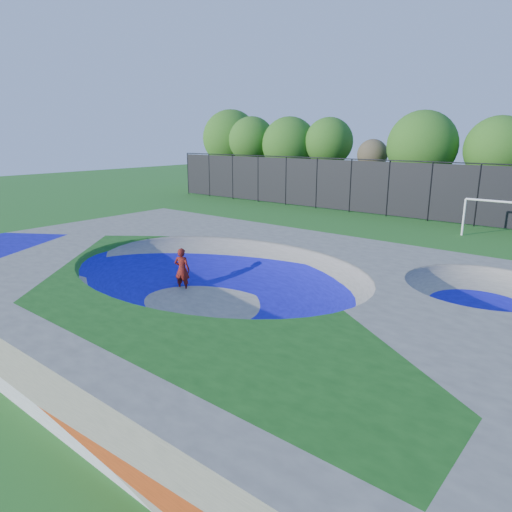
# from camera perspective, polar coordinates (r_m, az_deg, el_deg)

# --- Properties ---
(ground) EXTENTS (120.00, 120.00, 0.00)m
(ground) POSITION_cam_1_polar(r_m,az_deg,el_deg) (15.82, -5.04, -6.41)
(ground) COLOR #20611B
(ground) RESTS_ON ground
(skate_deck) EXTENTS (22.00, 14.00, 1.50)m
(skate_deck) POSITION_cam_1_polar(r_m,az_deg,el_deg) (15.57, -5.10, -3.84)
(skate_deck) COLOR gray
(skate_deck) RESTS_ON ground
(skater) EXTENTS (0.71, 0.60, 1.67)m
(skater) POSITION_cam_1_polar(r_m,az_deg,el_deg) (17.36, -9.22, -1.70)
(skater) COLOR red
(skater) RESTS_ON ground
(skateboard) EXTENTS (0.81, 0.45, 0.05)m
(skateboard) POSITION_cam_1_polar(r_m,az_deg,el_deg) (17.60, -9.11, -4.23)
(skateboard) COLOR black
(skateboard) RESTS_ON ground
(soccer_goal) EXTENTS (3.36, 0.12, 2.22)m
(soccer_goal) POSITION_cam_1_polar(r_m,az_deg,el_deg) (28.99, 27.71, 4.87)
(soccer_goal) COLOR white
(soccer_goal) RESTS_ON ground
(fence) EXTENTS (48.09, 0.09, 4.04)m
(fence) POSITION_cam_1_polar(r_m,az_deg,el_deg) (33.38, 20.97, 7.66)
(fence) COLOR black
(fence) RESTS_ON ground
(treeline) EXTENTS (52.40, 7.41, 8.39)m
(treeline) POSITION_cam_1_polar(r_m,az_deg,el_deg) (38.66, 21.36, 12.82)
(treeline) COLOR #412F20
(treeline) RESTS_ON ground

